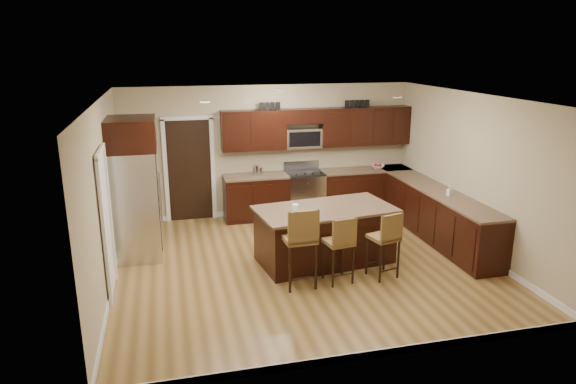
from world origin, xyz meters
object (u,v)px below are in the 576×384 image
object	(u,v)px
stool_left	(301,239)
range	(304,193)
island	(325,236)
stool_mid	(340,242)
refrigerator	(135,187)
stool_right	(386,237)

from	to	relation	value
stool_left	range	bearing A→B (deg)	71.20
range	island	world-z (taller)	range
stool_mid	refrigerator	distance (m)	3.51
island	stool_mid	bearing A→B (deg)	-99.33
stool_right	island	bearing A→B (deg)	115.70
stool_right	refrigerator	world-z (taller)	refrigerator
island	stool_left	xyz separation A→B (m)	(-0.64, -0.85, 0.34)
range	stool_left	distance (m)	3.41
island	refrigerator	world-z (taller)	refrigerator
refrigerator	stool_left	bearing A→B (deg)	-37.63
stool_left	stool_mid	world-z (taller)	stool_left
stool_left	stool_right	bearing A→B (deg)	-1.96
island	stool_mid	world-z (taller)	stool_mid
stool_right	refrigerator	bearing A→B (deg)	139.72
island	stool_left	size ratio (longest dim) A/B	1.91
range	stool_left	xyz separation A→B (m)	(-0.95, -3.26, 0.30)
range	stool_left	bearing A→B (deg)	-106.33
island	stool_right	xyz separation A→B (m)	(0.71, -0.84, 0.23)
island	stool_right	world-z (taller)	stool_right
stool_right	refrigerator	xyz separation A→B (m)	(-3.69, 1.80, 0.54)
island	stool_left	distance (m)	1.12
range	stool_right	xyz separation A→B (m)	(0.39, -3.25, 0.19)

